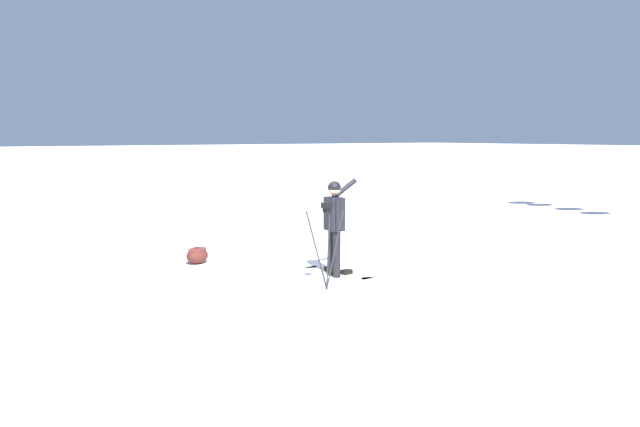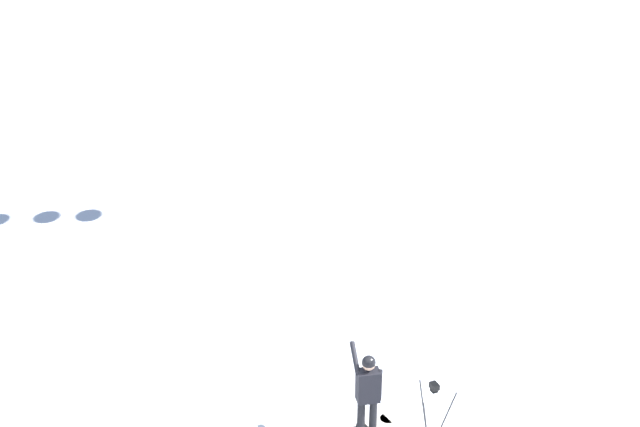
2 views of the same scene
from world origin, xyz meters
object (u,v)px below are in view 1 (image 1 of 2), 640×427
Objects in this scene: snowboarder at (335,218)px; camera_tripod at (327,228)px; snowboard at (338,272)px; gear_bag_large at (197,255)px.

snowboarder is 1.21× the size of camera_tripod.
snowboarder is 0.95× the size of snowboard.
snowboard is at bearing 34.58° from gear_bag_large.
snowboarder is 2.59× the size of gear_bag_large.
snowboarder is 1.09m from snowboard.
gear_bag_large reaches higher than snowboard.
snowboard is at bearing 129.78° from snowboarder.
gear_bag_large is 3.64m from camera_tripod.
snowboarder is 3.16m from gear_bag_large.
gear_bag_large is at bearing -150.64° from snowboarder.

